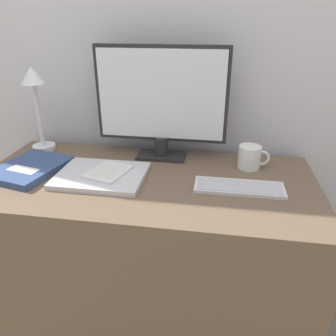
{
  "coord_description": "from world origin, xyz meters",
  "views": [
    {
      "loc": [
        0.25,
        -0.83,
        1.27
      ],
      "look_at": [
        0.09,
        0.19,
        0.79
      ],
      "focal_mm": 35.0,
      "sensor_mm": 36.0,
      "label": 1
    }
  ],
  "objects": [
    {
      "name": "laptop",
      "position": [
        -0.16,
        0.19,
        0.74
      ],
      "size": [
        0.32,
        0.25,
        0.02
      ],
      "color": "#BCBCC1",
      "rests_on": "desk"
    },
    {
      "name": "keyboard",
      "position": [
        0.34,
        0.19,
        0.74
      ],
      "size": [
        0.31,
        0.11,
        0.01
      ],
      "color": "silver",
      "rests_on": "desk"
    },
    {
      "name": "wall_back",
      "position": [
        0.0,
        0.58,
        1.2
      ],
      "size": [
        3.6,
        0.05,
        2.4
      ],
      "color": "silver",
      "rests_on": "ground_plane"
    },
    {
      "name": "desk",
      "position": [
        0.0,
        0.22,
        0.37
      ],
      "size": [
        1.24,
        0.59,
        0.73
      ],
      "color": "brown",
      "rests_on": "ground_plane"
    },
    {
      "name": "coffee_mug",
      "position": [
        0.38,
        0.37,
        0.78
      ],
      "size": [
        0.12,
        0.09,
        0.09
      ],
      "color": "white",
      "rests_on": "desk"
    },
    {
      "name": "monitor",
      "position": [
        0.02,
        0.43,
        0.97
      ],
      "size": [
        0.52,
        0.11,
        0.45
      ],
      "color": "#262626",
      "rests_on": "desk"
    },
    {
      "name": "ereader",
      "position": [
        -0.13,
        0.2,
        0.76
      ],
      "size": [
        0.16,
        0.18,
        0.01
      ],
      "color": "white",
      "rests_on": "laptop"
    },
    {
      "name": "notebook",
      "position": [
        -0.45,
        0.2,
        0.75
      ],
      "size": [
        0.27,
        0.31,
        0.03
      ],
      "color": "#334775",
      "rests_on": "desk"
    },
    {
      "name": "desk_lamp",
      "position": [
        -0.51,
        0.43,
        0.97
      ],
      "size": [
        0.1,
        0.1,
        0.36
      ],
      "color": "white",
      "rests_on": "desk"
    }
  ]
}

